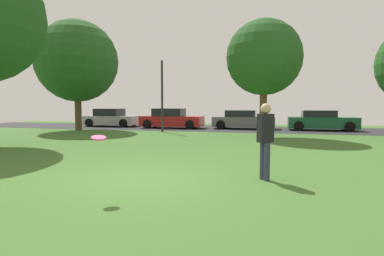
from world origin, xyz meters
TOP-DOWN VIEW (x-y plane):
  - ground_plane at (0.00, 0.00)m, footprint 44.00×44.00m
  - road_strip at (0.00, 16.00)m, footprint 44.00×6.40m
  - oak_tree_right at (2.49, 10.69)m, footprint 4.01×4.01m
  - oak_tree_center at (-9.91, 12.26)m, footprint 5.49×5.49m
  - person_thrower at (2.83, 0.69)m, footprint 0.39×0.36m
  - frisbee_disc at (-0.14, -1.40)m, footprint 0.38×0.38m
  - parked_car_silver at (-9.58, 16.18)m, footprint 4.21×2.07m
  - parked_car_red at (-4.33, 15.63)m, footprint 4.60×2.01m
  - parked_car_grey at (0.93, 16.17)m, footprint 4.37×2.00m
  - parked_car_green at (6.19, 16.13)m, footprint 4.41×2.04m
  - street_lamp_post at (-3.80, 12.20)m, footprint 0.14×0.14m

SIDE VIEW (x-z plane):
  - ground_plane at x=0.00m, z-range 0.00..0.00m
  - road_strip at x=0.00m, z-range 0.00..0.01m
  - parked_car_grey at x=0.93m, z-range -0.05..1.29m
  - parked_car_green at x=6.19m, z-range -0.04..1.31m
  - parked_car_silver at x=-9.58m, z-range -0.06..1.36m
  - parked_car_red at x=-4.33m, z-range -0.06..1.39m
  - person_thrower at x=2.83m, z-range 0.10..1.84m
  - frisbee_disc at x=-0.14m, z-range 1.06..1.14m
  - street_lamp_post at x=-3.80m, z-range 0.00..4.50m
  - oak_tree_right at x=2.49m, z-range 1.10..7.34m
  - oak_tree_center at x=-9.91m, z-range 0.96..8.38m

